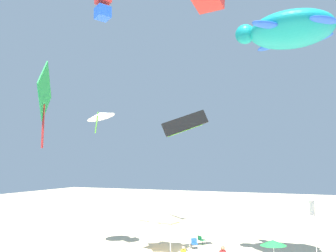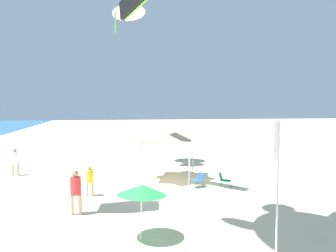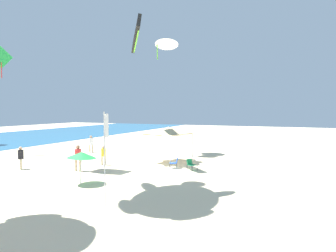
{
  "view_description": "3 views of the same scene",
  "coord_description": "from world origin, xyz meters",
  "px_view_note": "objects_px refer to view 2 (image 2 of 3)",
  "views": [
    {
      "loc": [
        -7.8,
        25.91,
        6.98
      ],
      "look_at": [
        -0.85,
        8.89,
        9.23
      ],
      "focal_mm": 34.36,
      "sensor_mm": 36.0,
      "label": 1
    },
    {
      "loc": [
        -17.52,
        2.64,
        4.94
      ],
      "look_at": [
        2.23,
        0.49,
        3.31
      ],
      "focal_mm": 36.52,
      "sensor_mm": 36.0,
      "label": 2
    },
    {
      "loc": [
        -19.89,
        -9.4,
        4.5
      ],
      "look_at": [
        3.13,
        0.52,
        3.08
      ],
      "focal_mm": 31.48,
      "sensor_mm": 36.0,
      "label": 3
    }
  ],
  "objects_px": {
    "beach_umbrella": "(142,190)",
    "folding_chair_left_of_tent": "(198,179)",
    "person_beachcomber": "(90,178)",
    "person_far_stroller": "(76,189)",
    "kite_delta_white": "(128,10)",
    "canopy_tent": "(168,135)",
    "banner_flag": "(277,182)",
    "person_kite_handler": "(15,159)",
    "folding_chair_facing_ocean": "(224,179)"
  },
  "relations": [
    {
      "from": "folding_chair_facing_ocean",
      "to": "kite_delta_white",
      "type": "height_order",
      "value": "kite_delta_white"
    },
    {
      "from": "beach_umbrella",
      "to": "kite_delta_white",
      "type": "height_order",
      "value": "kite_delta_white"
    },
    {
      "from": "canopy_tent",
      "to": "beach_umbrella",
      "type": "xyz_separation_m",
      "value": [
        -8.76,
        1.89,
        -0.93
      ]
    },
    {
      "from": "folding_chair_facing_ocean",
      "to": "person_far_stroller",
      "type": "relative_size",
      "value": 0.43
    },
    {
      "from": "canopy_tent",
      "to": "folding_chair_left_of_tent",
      "type": "distance_m",
      "value": 3.39
    },
    {
      "from": "person_far_stroller",
      "to": "kite_delta_white",
      "type": "relative_size",
      "value": 0.63
    },
    {
      "from": "banner_flag",
      "to": "kite_delta_white",
      "type": "xyz_separation_m",
      "value": [
        16.57,
        4.12,
        8.67
      ]
    },
    {
      "from": "person_beachcomber",
      "to": "beach_umbrella",
      "type": "bearing_deg",
      "value": -78.48
    },
    {
      "from": "folding_chair_left_of_tent",
      "to": "person_beachcomber",
      "type": "xyz_separation_m",
      "value": [
        -1.06,
        5.79,
        0.45
      ]
    },
    {
      "from": "person_beachcomber",
      "to": "person_far_stroller",
      "type": "bearing_deg",
      "value": -107.5
    },
    {
      "from": "folding_chair_left_of_tent",
      "to": "banner_flag",
      "type": "xyz_separation_m",
      "value": [
        -9.41,
        -0.32,
        2.16
      ]
    },
    {
      "from": "folding_chair_left_of_tent",
      "to": "banner_flag",
      "type": "distance_m",
      "value": 9.65
    },
    {
      "from": "beach_umbrella",
      "to": "folding_chair_left_of_tent",
      "type": "bearing_deg",
      "value": -26.62
    },
    {
      "from": "beach_umbrella",
      "to": "person_far_stroller",
      "type": "relative_size",
      "value": 1.06
    },
    {
      "from": "beach_umbrella",
      "to": "folding_chair_left_of_tent",
      "type": "xyz_separation_m",
      "value": [
        6.65,
        -3.33,
        -1.29
      ]
    },
    {
      "from": "beach_umbrella",
      "to": "person_kite_handler",
      "type": "height_order",
      "value": "beach_umbrella"
    },
    {
      "from": "beach_umbrella",
      "to": "person_beachcomber",
      "type": "height_order",
      "value": "beach_umbrella"
    },
    {
      "from": "canopy_tent",
      "to": "person_beachcomber",
      "type": "bearing_deg",
      "value": 126.15
    },
    {
      "from": "person_kite_handler",
      "to": "kite_delta_white",
      "type": "distance_m",
      "value": 12.93
    },
    {
      "from": "canopy_tent",
      "to": "person_kite_handler",
      "type": "height_order",
      "value": "canopy_tent"
    },
    {
      "from": "beach_umbrella",
      "to": "kite_delta_white",
      "type": "distance_m",
      "value": 16.8
    },
    {
      "from": "canopy_tent",
      "to": "banner_flag",
      "type": "xyz_separation_m",
      "value": [
        -11.52,
        -1.76,
        -0.06
      ]
    },
    {
      "from": "person_kite_handler",
      "to": "person_beachcomber",
      "type": "bearing_deg",
      "value": -50.88
    },
    {
      "from": "banner_flag",
      "to": "person_far_stroller",
      "type": "relative_size",
      "value": 2.32
    },
    {
      "from": "person_beachcomber",
      "to": "kite_delta_white",
      "type": "distance_m",
      "value": 13.39
    },
    {
      "from": "folding_chair_left_of_tent",
      "to": "kite_delta_white",
      "type": "bearing_deg",
      "value": -177.51
    },
    {
      "from": "person_kite_handler",
      "to": "kite_delta_white",
      "type": "xyz_separation_m",
      "value": [
        3.08,
        -7.25,
        10.26
      ]
    },
    {
      "from": "beach_umbrella",
      "to": "banner_flag",
      "type": "distance_m",
      "value": 4.66
    },
    {
      "from": "canopy_tent",
      "to": "kite_delta_white",
      "type": "height_order",
      "value": "kite_delta_white"
    },
    {
      "from": "folding_chair_left_of_tent",
      "to": "folding_chair_facing_ocean",
      "type": "bearing_deg",
      "value": 56.19
    },
    {
      "from": "folding_chair_facing_ocean",
      "to": "banner_flag",
      "type": "height_order",
      "value": "banner_flag"
    },
    {
      "from": "person_far_stroller",
      "to": "beach_umbrella",
      "type": "bearing_deg",
      "value": 121.37
    },
    {
      "from": "folding_chair_left_of_tent",
      "to": "person_kite_handler",
      "type": "height_order",
      "value": "person_kite_handler"
    },
    {
      "from": "folding_chair_facing_ocean",
      "to": "kite_delta_white",
      "type": "bearing_deg",
      "value": 62.63
    },
    {
      "from": "canopy_tent",
      "to": "folding_chair_facing_ocean",
      "type": "bearing_deg",
      "value": -129.35
    },
    {
      "from": "folding_chair_left_of_tent",
      "to": "person_kite_handler",
      "type": "bearing_deg",
      "value": -135.77
    },
    {
      "from": "person_kite_handler",
      "to": "banner_flag",
      "type": "bearing_deg",
      "value": -56.37
    },
    {
      "from": "canopy_tent",
      "to": "banner_flag",
      "type": "height_order",
      "value": "banner_flag"
    },
    {
      "from": "folding_chair_left_of_tent",
      "to": "person_kite_handler",
      "type": "xyz_separation_m",
      "value": [
        4.09,
        11.05,
        0.57
      ]
    },
    {
      "from": "canopy_tent",
      "to": "banner_flag",
      "type": "distance_m",
      "value": 11.65
    },
    {
      "from": "banner_flag",
      "to": "folding_chair_facing_ocean",
      "type": "bearing_deg",
      "value": -6.57
    },
    {
      "from": "person_far_stroller",
      "to": "kite_delta_white",
      "type": "bearing_deg",
      "value": -113.74
    },
    {
      "from": "folding_chair_left_of_tent",
      "to": "banner_flag",
      "type": "height_order",
      "value": "banner_flag"
    },
    {
      "from": "person_far_stroller",
      "to": "kite_delta_white",
      "type": "height_order",
      "value": "kite_delta_white"
    },
    {
      "from": "person_far_stroller",
      "to": "canopy_tent",
      "type": "bearing_deg",
      "value": -140.06
    },
    {
      "from": "person_beachcomber",
      "to": "folding_chair_left_of_tent",
      "type": "bearing_deg",
      "value": -1.76
    },
    {
      "from": "canopy_tent",
      "to": "kite_delta_white",
      "type": "distance_m",
      "value": 10.26
    },
    {
      "from": "beach_umbrella",
      "to": "banner_flag",
      "type": "height_order",
      "value": "banner_flag"
    },
    {
      "from": "canopy_tent",
      "to": "folding_chair_facing_ocean",
      "type": "distance_m",
      "value": 4.27
    },
    {
      "from": "person_beachcomber",
      "to": "person_kite_handler",
      "type": "bearing_deg",
      "value": 123.43
    }
  ]
}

